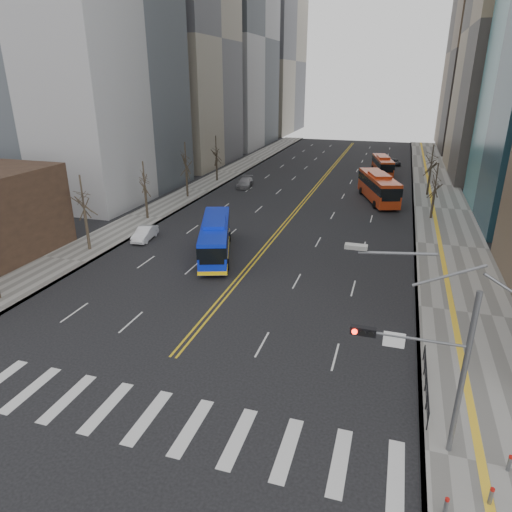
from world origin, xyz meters
The scene contains 17 objects.
ground centered at (0.00, 0.00, 0.00)m, with size 220.00×220.00×0.00m, color black.
sidewalk_right centered at (17.50, 45.00, 0.07)m, with size 7.00×130.00×0.15m, color slate.
sidewalk_left centered at (-16.50, 45.00, 0.07)m, with size 5.00×130.00×0.15m, color slate.
crosswalk centered at (0.00, 0.00, 0.01)m, with size 26.70×4.00×0.01m.
centerline centered at (0.00, 55.00, 0.01)m, with size 0.55×100.00×0.01m.
office_towers centered at (0.12, 68.51, 23.92)m, with size 83.00×134.00×58.00m.
signal_mast centered at (13.77, 2.00, 4.86)m, with size 5.37×0.37×9.39m.
pedestrian_railing centered at (14.30, 6.00, 0.82)m, with size 0.06×6.06×1.02m.
bollards centered at (16.27, -0.17, 0.55)m, with size 2.87×3.17×0.78m.
street_trees centered at (-7.18, 34.55, 4.87)m, with size 35.20×47.20×7.60m.
blue_bus centered at (-3.96, 21.66, 1.77)m, with size 6.16×11.75×3.38m.
red_bus_near centered at (9.42, 46.81, 2.07)m, with size 6.31×12.10×3.74m.
red_bus_far centered at (9.07, 65.61, 1.77)m, with size 4.22×10.13×3.16m.
car_white centered at (-12.50, 23.40, 0.68)m, with size 1.43×4.10×1.35m, color silver.
car_dark_mid centered at (7.87, 56.36, 0.66)m, with size 1.56×3.87×1.32m, color black.
car_silver centered at (-10.39, 49.53, 0.71)m, with size 2.00×4.92×1.43m, color gray.
car_dark_far centered at (10.95, 75.71, 0.54)m, with size 1.80×3.90×1.08m, color black.
Camera 1 is at (11.67, -15.65, 15.68)m, focal length 32.00 mm.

